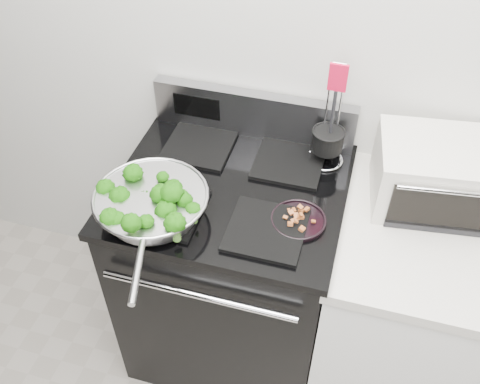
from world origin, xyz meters
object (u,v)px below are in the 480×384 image
(utensil_holder, at_px, (327,145))
(toaster_oven, at_px, (437,175))
(gas_range, at_px, (232,268))
(skillet, at_px, (152,203))
(bacon_plate, at_px, (299,218))

(utensil_holder, distance_m, toaster_oven, 0.38)
(gas_range, height_order, toaster_oven, toaster_oven)
(toaster_oven, bearing_deg, utensil_holder, 162.43)
(gas_range, bearing_deg, utensil_holder, 36.65)
(utensil_holder, relative_size, toaster_oven, 0.94)
(toaster_oven, bearing_deg, skillet, -164.74)
(skillet, height_order, utensil_holder, utensil_holder)
(skillet, relative_size, toaster_oven, 1.34)
(skillet, height_order, bacon_plate, skillet)
(gas_range, bearing_deg, bacon_plate, -21.95)
(skillet, bearing_deg, toaster_oven, 6.67)
(bacon_plate, xyz_separation_m, toaster_oven, (0.41, 0.25, 0.07))
(skillet, xyz_separation_m, toaster_oven, (0.86, 0.35, 0.03))
(skillet, relative_size, bacon_plate, 3.20)
(skillet, height_order, toaster_oven, toaster_oven)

